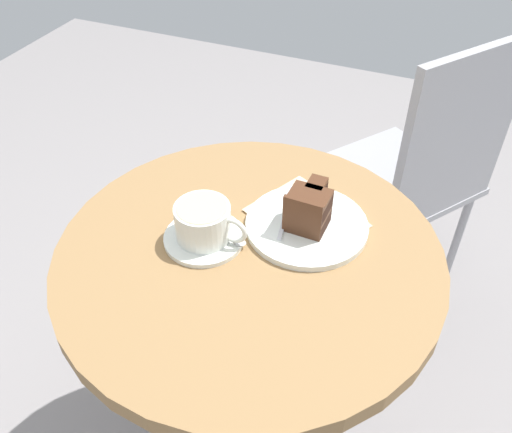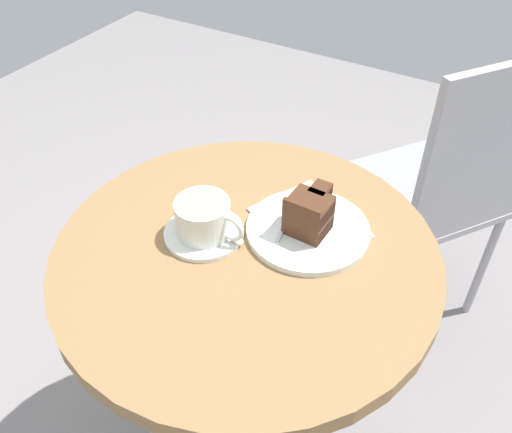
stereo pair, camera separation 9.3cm
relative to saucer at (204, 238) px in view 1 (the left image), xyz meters
name	(u,v)px [view 1 (the left image)]	position (x,y,z in m)	size (l,w,h in m)	color
cafe_table	(250,298)	(0.08, 0.01, -0.13)	(0.67, 0.67, 0.71)	olive
saucer	(204,238)	(0.00, 0.00, 0.00)	(0.14, 0.14, 0.01)	silver
coffee_cup	(204,222)	(0.00, 0.00, 0.04)	(0.13, 0.10, 0.06)	silver
teaspoon	(229,234)	(0.04, 0.02, 0.01)	(0.10, 0.06, 0.00)	silver
cake_plate	(307,225)	(0.15, 0.10, 0.00)	(0.22, 0.22, 0.01)	silver
cake_slice	(309,208)	(0.16, 0.10, 0.04)	(0.07, 0.09, 0.08)	black
fork	(288,206)	(0.11, 0.13, 0.01)	(0.04, 0.15, 0.00)	silver
napkin	(304,215)	(0.14, 0.13, 0.00)	(0.23, 0.23, 0.00)	beige
cafe_chair	(420,168)	(0.30, 0.65, -0.20)	(0.53, 0.53, 0.88)	#9E9EA3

